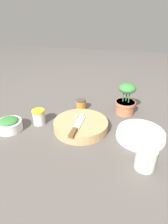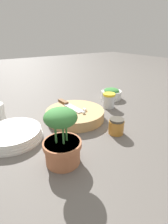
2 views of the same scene
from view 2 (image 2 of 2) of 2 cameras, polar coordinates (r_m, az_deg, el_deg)
The scene contains 9 objects.
ground_plane at distance 0.82m, azimuth -0.44°, elevation -2.84°, with size 5.00×5.00×0.00m, color #56514C.
cutting_board at distance 0.83m, azimuth -2.92°, elevation -0.79°, with size 0.27×0.27×0.05m.
chef_knife at distance 0.87m, azimuth -5.13°, elevation 2.33°, with size 0.04×0.19×0.01m.
garlic_cloves at distance 0.80m, azimuth 0.14°, elevation 0.55°, with size 0.04×0.05×0.01m.
herb_bowl at distance 1.11m, azimuth 8.93°, elevation 5.97°, with size 0.13×0.13×0.07m.
spice_jar at distance 0.96m, azimuth 8.12°, elevation 3.79°, with size 0.07×0.07×0.08m.
plate_stack at distance 0.73m, azimuth -22.34°, elevation -6.82°, with size 0.23×0.23×0.04m.
honey_jar at distance 0.72m, azimuth 10.50°, elevation -4.60°, with size 0.06×0.06×0.07m.
potted_herb at distance 0.54m, azimuth -7.21°, elevation -9.21°, with size 0.12×0.12×0.18m.
Camera 2 is at (0.41, 0.61, 0.37)m, focal length 28.00 mm.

